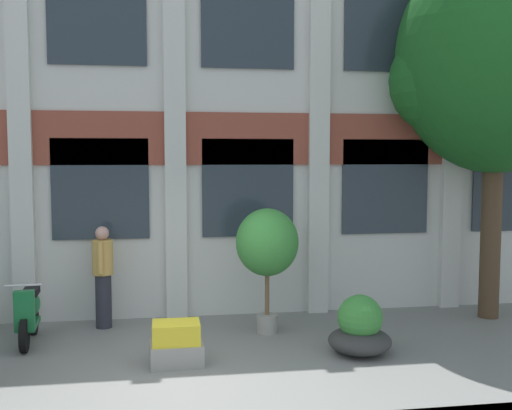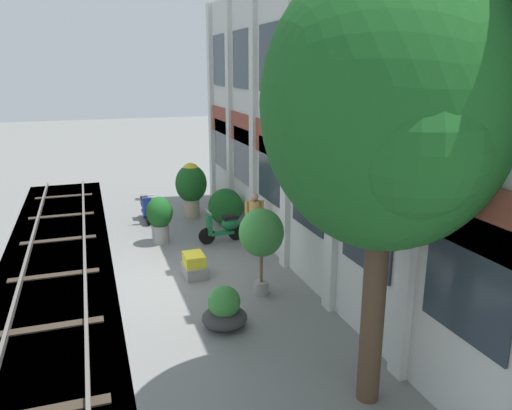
# 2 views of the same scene
# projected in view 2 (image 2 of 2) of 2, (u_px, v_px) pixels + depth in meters

# --- Properties ---
(ground_plane) EXTENTS (80.00, 80.00, 0.00)m
(ground_plane) POSITION_uv_depth(u_px,v_px,m) (173.00, 280.00, 11.97)
(ground_plane) COLOR slate
(apartment_facade) EXTENTS (15.40, 0.64, 7.12)m
(apartment_facade) POSITION_uv_depth(u_px,v_px,m) (298.00, 126.00, 12.00)
(apartment_facade) COLOR silver
(apartment_facade) RESTS_ON ground
(rail_tracks) EXTENTS (23.04, 2.80, 0.43)m
(rail_tracks) POSITION_uv_depth(u_px,v_px,m) (53.00, 302.00, 11.16)
(rail_tracks) COLOR #5B5449
(rail_tracks) RESTS_ON ground
(broadleaf_tree) EXTENTS (3.52, 3.36, 6.43)m
(broadleaf_tree) POSITION_uv_depth(u_px,v_px,m) (387.00, 112.00, 6.55)
(broadleaf_tree) COLOR #4C3826
(broadleaf_tree) RESTS_ON ground
(potted_plant_fluted_column) EXTENTS (0.75, 0.75, 1.37)m
(potted_plant_fluted_column) POSITION_uv_depth(u_px,v_px,m) (160.00, 216.00, 14.31)
(potted_plant_fluted_column) COLOR gray
(potted_plant_fluted_column) RESTS_ON ground
(potted_plant_tall_urn) EXTENTS (0.99, 0.99, 1.99)m
(potted_plant_tall_urn) POSITION_uv_depth(u_px,v_px,m) (261.00, 234.00, 10.86)
(potted_plant_tall_urn) COLOR gray
(potted_plant_tall_urn) RESTS_ON ground
(potted_plant_wide_bowl) EXTENTS (0.90, 0.90, 0.84)m
(potted_plant_wide_bowl) POSITION_uv_depth(u_px,v_px,m) (224.00, 310.00, 9.75)
(potted_plant_wide_bowl) COLOR #333333
(potted_plant_wide_bowl) RESTS_ON ground
(potted_plant_square_trough) EXTENTS (0.73, 0.55, 0.57)m
(potted_plant_square_trough) POSITION_uv_depth(u_px,v_px,m) (194.00, 266.00, 12.12)
(potted_plant_square_trough) COLOR gray
(potted_plant_square_trough) RESTS_ON ground
(potted_plant_ribbed_drum) EXTENTS (1.06, 1.06, 1.84)m
(potted_plant_ribbed_drum) POSITION_uv_depth(u_px,v_px,m) (191.00, 184.00, 16.84)
(potted_plant_ribbed_drum) COLOR tan
(potted_plant_ribbed_drum) RESTS_ON ground
(scooter_near_curb) EXTENTS (1.38, 0.50, 0.98)m
(scooter_near_curb) POSITION_uv_depth(u_px,v_px,m) (146.00, 208.00, 16.50)
(scooter_near_curb) COLOR black
(scooter_near_curb) RESTS_ON ground
(scooter_second_parked) EXTENTS (0.50, 1.38, 0.98)m
(scooter_second_parked) POSITION_uv_depth(u_px,v_px,m) (224.00, 227.00, 14.47)
(scooter_second_parked) COLOR black
(scooter_second_parked) RESTS_ON ground
(resident_by_doorway) EXTENTS (0.34, 0.53, 1.67)m
(resident_by_doorway) POSITION_uv_depth(u_px,v_px,m) (254.00, 220.00, 13.58)
(resident_by_doorway) COLOR #282833
(resident_by_doorway) RESTS_ON ground
(topiary_hedge) EXTENTS (1.07, 1.30, 1.20)m
(topiary_hedge) POSITION_uv_depth(u_px,v_px,m) (226.00, 207.00, 15.99)
(topiary_hedge) COLOR #19561E
(topiary_hedge) RESTS_ON ground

